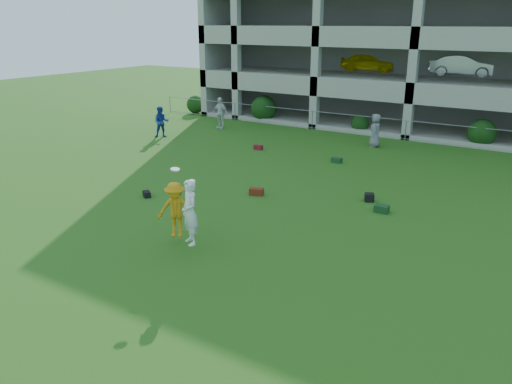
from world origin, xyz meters
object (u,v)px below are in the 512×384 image
Objects in this scene: bystander_b at (220,113)px; frisbee_contest at (180,210)px; parking_garage at (450,30)px; crate_d at (369,197)px; bystander_a at (161,122)px; bystander_c at (375,130)px.

frisbee_contest is (9.50, -15.08, 0.17)m from bystander_b.
frisbee_contest is 27.28m from parking_garage.
bystander_b is 5.76× the size of crate_d.
bystander_a is 12.39m from bystander_c.
bystander_b reaches higher than bystander_a.
parking_garage is at bearing 95.46° from crate_d.
bystander_b is 15.30m from crate_d.
bystander_b is 17.82m from frisbee_contest.
parking_garage is (11.05, 11.73, 5.01)m from bystander_b.
bystander_c is at bearing -94.89° from parking_garage.
bystander_b is (1.48, 3.90, 0.09)m from bystander_a.
bystander_b is 10.11m from bystander_c.
crate_d is 0.15× the size of frisbee_contest.
frisbee_contest reaches higher than bystander_a.
parking_garage reaches higher than bystander_c.
bystander_c is at bearing 8.15° from bystander_b.
parking_garage is (-1.90, 19.83, 5.86)m from crate_d.
frisbee_contest is at bearing -85.49° from bystander_a.
bystander_c reaches higher than crate_d.
parking_garage reaches higher than crate_d.
bystander_b is 1.11× the size of bystander_c.
bystander_c is 9.10m from crate_d.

